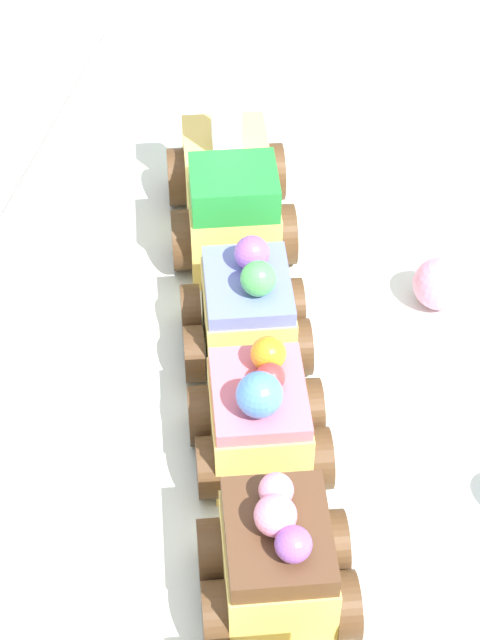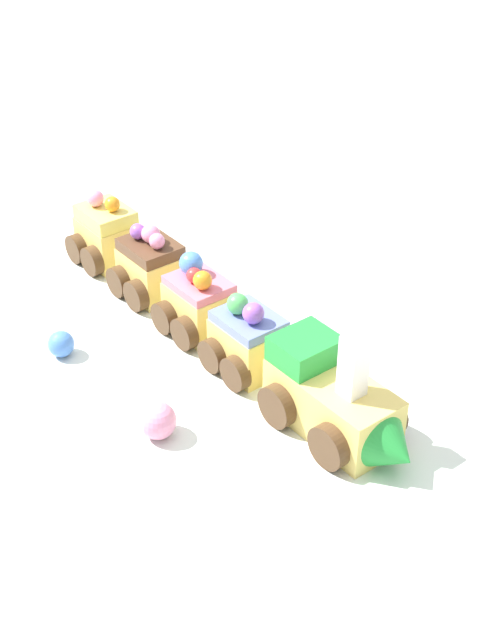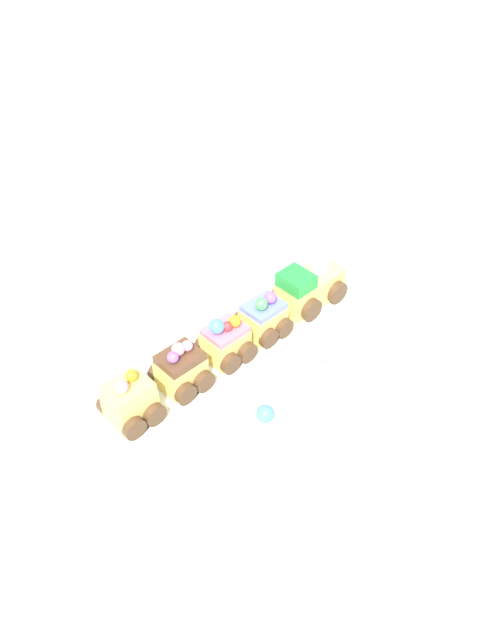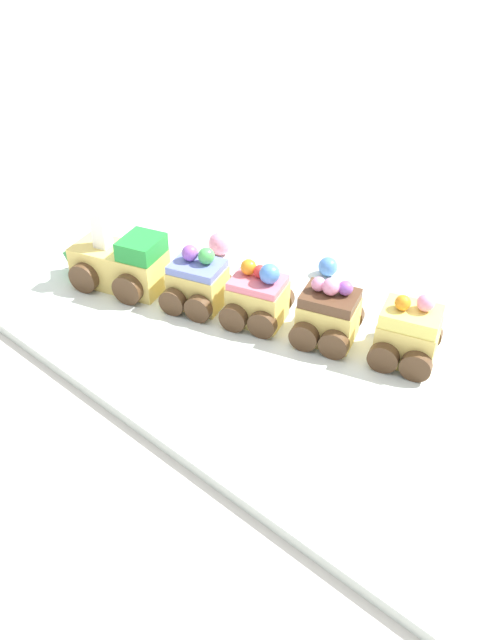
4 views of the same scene
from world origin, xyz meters
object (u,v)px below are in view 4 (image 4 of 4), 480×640
(cake_train_locomotive, at_px, (114,262))
(gumball_blue, at_px, (328,267))
(cake_car_blueberry, at_px, (197,284))
(cake_car_chocolate, at_px, (328,316))
(cake_car_lemon, at_px, (408,336))
(cake_car_strawberry, at_px, (258,299))
(gumball_pink, at_px, (220,244))

(cake_train_locomotive, bearing_deg, gumball_blue, -151.83)
(cake_car_blueberry, bearing_deg, cake_car_chocolate, 179.92)
(cake_car_blueberry, relative_size, cake_car_lemon, 1.00)
(cake_car_chocolate, distance_m, gumball_blue, 0.13)
(cake_car_blueberry, relative_size, cake_car_strawberry, 1.00)
(cake_car_chocolate, distance_m, gumball_pink, 0.21)
(cake_car_strawberry, xyz_separation_m, gumball_pink, (0.13, -0.08, -0.01))
(cake_car_lemon, distance_m, gumball_blue, 0.17)
(cake_train_locomotive, height_order, cake_car_chocolate, cake_train_locomotive)
(cake_train_locomotive, xyz_separation_m, gumball_pink, (-0.05, -0.13, -0.01))
(cake_car_strawberry, relative_size, cake_car_lemon, 1.00)
(cake_car_blueberry, relative_size, gumball_pink, 2.73)
(cake_car_lemon, bearing_deg, gumball_pink, -23.31)
(cake_car_strawberry, distance_m, cake_car_chocolate, 0.08)
(cake_car_lemon, distance_m, gumball_pink, 0.29)
(cake_car_chocolate, xyz_separation_m, cake_car_lemon, (-0.08, -0.02, 0.00))
(cake_car_chocolate, bearing_deg, cake_car_strawberry, -0.07)
(gumball_pink, bearing_deg, cake_car_blueberry, 120.10)
(cake_train_locomotive, height_order, cake_car_strawberry, cake_train_locomotive)
(cake_car_strawberry, bearing_deg, gumball_blue, -108.91)
(gumball_pink, bearing_deg, cake_car_strawberry, 148.70)
(cake_car_lemon, xyz_separation_m, gumball_blue, (0.15, -0.08, -0.02))
(cake_car_strawberry, distance_m, gumball_pink, 0.15)
(gumball_blue, xyz_separation_m, gumball_pink, (0.13, 0.05, 0.00))
(cake_train_locomotive, bearing_deg, gumball_pink, -126.51)
(cake_car_lemon, bearing_deg, cake_car_strawberry, -0.03)
(cake_car_chocolate, height_order, cake_car_lemon, cake_car_lemon)
(cake_car_chocolate, relative_size, cake_car_lemon, 1.00)
(cake_car_chocolate, bearing_deg, cake_car_lemon, -179.99)
(cake_car_chocolate, bearing_deg, gumball_blue, -72.52)
(cake_car_lemon, bearing_deg, cake_train_locomotive, 0.01)
(cake_car_blueberry, relative_size, gumball_blue, 3.48)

